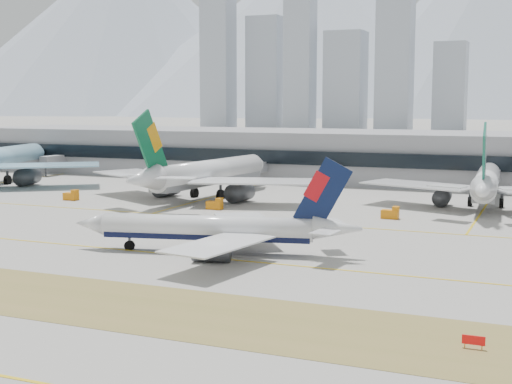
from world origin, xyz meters
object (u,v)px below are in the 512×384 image
at_px(taxiing_airliner, 217,229).
at_px(widebody_cathay, 486,184).
at_px(terminal, 377,156).
at_px(widebody_eva, 205,175).

height_order(taxiing_airliner, widebody_cathay, widebody_cathay).
height_order(widebody_cathay, terminal, widebody_cathay).
xyz_separation_m(taxiing_airliner, terminal, (-1.09, 115.99, 3.70)).
xyz_separation_m(widebody_eva, widebody_cathay, (65.93, 11.32, -0.65)).
bearing_deg(widebody_cathay, terminal, 34.36).
bearing_deg(widebody_cathay, widebody_eva, 96.84).
bearing_deg(taxiing_airliner, widebody_eva, -74.14).
xyz_separation_m(taxiing_airliner, widebody_eva, (-30.90, 57.21, 2.23)).
xyz_separation_m(widebody_eva, terminal, (29.81, 58.78, 1.47)).
relative_size(widebody_cathay, terminal, 0.20).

